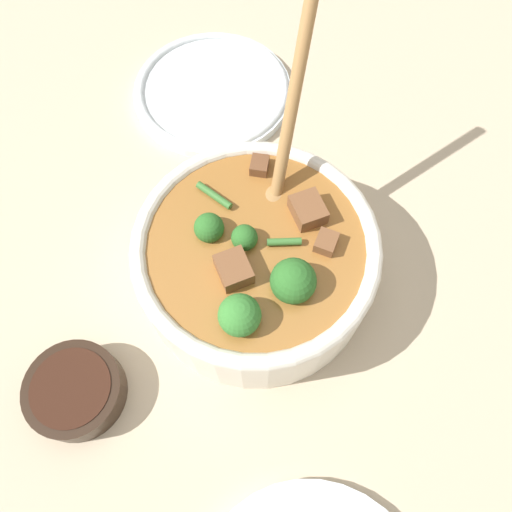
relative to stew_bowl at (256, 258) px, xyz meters
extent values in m
plane|color=#C6B293|center=(0.00, 0.00, -0.05)|extent=(4.00, 4.00, 0.00)
cylinder|color=white|center=(0.00, 0.00, -0.01)|extent=(0.24, 0.24, 0.08)
torus|color=white|center=(0.00, 0.00, 0.03)|extent=(0.24, 0.24, 0.02)
cylinder|color=#9E662D|center=(0.00, 0.00, 0.01)|extent=(0.21, 0.21, 0.05)
sphere|color=#2D6B28|center=(0.03, 0.04, 0.04)|extent=(0.04, 0.04, 0.04)
cylinder|color=#6B9956|center=(0.03, 0.04, 0.01)|extent=(0.01, 0.01, 0.02)
sphere|color=#387F33|center=(0.07, 0.01, 0.04)|extent=(0.04, 0.04, 0.04)
cylinder|color=#6B9956|center=(0.07, 0.01, 0.02)|extent=(0.01, 0.01, 0.02)
sphere|color=#2D6B28|center=(0.00, -0.01, 0.04)|extent=(0.02, 0.02, 0.02)
cylinder|color=#6B9956|center=(0.00, -0.01, 0.02)|extent=(0.01, 0.01, 0.01)
sphere|color=#2D6B28|center=(0.00, -0.05, 0.04)|extent=(0.03, 0.03, 0.03)
cylinder|color=#6B9956|center=(0.00, -0.05, 0.02)|extent=(0.01, 0.01, 0.01)
cube|color=brown|center=(-0.08, -0.02, 0.03)|extent=(0.02, 0.02, 0.02)
cube|color=brown|center=(-0.02, 0.06, 0.03)|extent=(0.02, 0.02, 0.02)
cube|color=brown|center=(-0.05, 0.04, 0.03)|extent=(0.04, 0.04, 0.02)
cube|color=brown|center=(0.03, -0.01, 0.04)|extent=(0.04, 0.04, 0.02)
cylinder|color=#3D7533|center=(-0.04, -0.05, 0.03)|extent=(0.02, 0.04, 0.01)
cylinder|color=#3D7533|center=(-0.01, 0.02, 0.03)|extent=(0.02, 0.03, 0.01)
ellipsoid|color=#A87A47|center=(-0.06, 0.00, 0.03)|extent=(0.04, 0.03, 0.01)
cylinder|color=#A87A47|center=(-0.11, 0.00, 0.11)|extent=(0.12, 0.02, 0.18)
cylinder|color=black|center=(0.17, -0.13, -0.03)|extent=(0.09, 0.09, 0.03)
cylinder|color=#381E14|center=(0.17, -0.13, -0.02)|extent=(0.07, 0.07, 0.01)
cylinder|color=white|center=(-0.23, -0.13, -0.04)|extent=(0.20, 0.20, 0.01)
torus|color=white|center=(-0.23, -0.13, -0.04)|extent=(0.19, 0.19, 0.01)
camera|label=1|loc=(0.20, 0.06, 0.45)|focal=35.00mm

